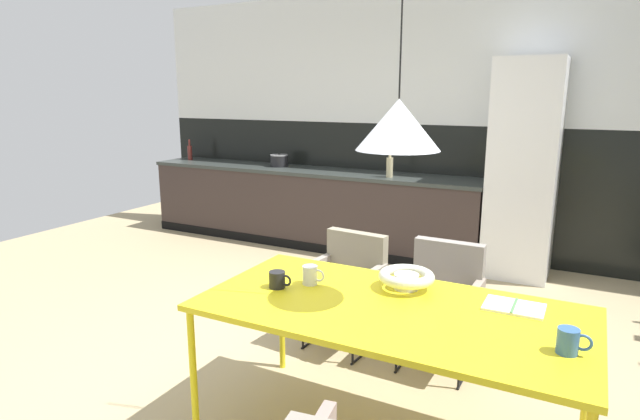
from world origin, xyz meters
The scene contains 17 objects.
ground_plane centered at (0.00, 0.00, 0.00)m, with size 9.60×9.60×0.00m, color tan.
back_wall_splashback_dark centered at (0.00, 2.87, 0.71)m, with size 7.38×0.12×1.41m, color black.
back_wall_panel_upper centered at (0.00, 2.87, 2.12)m, with size 7.38×0.12×1.41m, color silver.
kitchen_counter centered at (-1.51, 2.51, 0.44)m, with size 4.09×0.63×0.89m.
refrigerator_column centered at (0.84, 2.51, 1.03)m, with size 0.61×0.60×2.07m, color silver.
dining_table centered at (0.63, -0.54, 0.71)m, with size 1.83×0.92×0.75m.
armchair_by_stool centered at (0.64, 0.42, 0.51)m, with size 0.50×0.48×0.80m.
armchair_far_side centered at (-0.02, 0.41, 0.51)m, with size 0.53×0.51×0.79m.
fruit_bowl centered at (0.62, -0.28, 0.81)m, with size 0.29×0.29×0.09m.
open_book centered at (1.16, -0.28, 0.76)m, with size 0.27×0.20×0.02m.
mug_wide_latte centered at (0.02, -0.58, 0.80)m, with size 0.13×0.09×0.09m.
mug_tall_blue centered at (1.41, -0.66, 0.81)m, with size 0.13×0.08×0.10m.
mug_dark_espresso centered at (0.15, -0.45, 0.80)m, with size 0.13×0.08×0.10m.
cooking_pot centered at (-1.92, 2.56, 0.96)m, with size 0.21×0.21×0.17m.
bottle_wine_green centered at (-3.30, 2.55, 0.99)m, with size 0.06×0.06×0.27m.
bottle_spice_small centered at (-0.46, 2.39, 1.00)m, with size 0.07×0.07×0.29m.
pendant_lamp_over_table_near centered at (0.63, -0.51, 1.61)m, with size 0.38×0.38×1.28m.
Camera 1 is at (1.43, -2.78, 1.75)m, focal length 29.57 mm.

